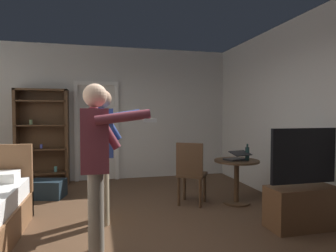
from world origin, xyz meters
TOP-DOWN VIEW (x-y plane):
  - ground_plane at (0.00, 0.00)m, footprint 6.92×6.92m
  - wall_back at (0.00, 3.20)m, footprint 5.63×0.12m
  - wall_right at (2.75, 0.00)m, footprint 0.12×6.53m
  - doorway_frame at (-0.24, 3.12)m, footprint 0.93×0.08m
  - bookshelf at (-1.31, 2.98)m, footprint 1.01×0.32m
  - tv_flatscreen at (2.39, -0.23)m, footprint 1.18×0.40m
  - side_table at (1.93, 0.89)m, footprint 0.71×0.71m
  - laptop at (1.91, 0.85)m, footprint 0.40×0.40m
  - bottle_on_table at (2.07, 0.81)m, footprint 0.06×0.06m
  - wooden_chair at (1.19, 0.99)m, footprint 0.58×0.58m
  - person_blue_shirt at (-0.24, -0.35)m, footprint 0.70×0.56m
  - person_striped_shirt at (-0.15, 0.59)m, footprint 0.65×0.58m
  - suitcase_dark at (-1.08, 1.96)m, footprint 0.65×0.53m

SIDE VIEW (x-z plane):
  - ground_plane at x=0.00m, z-range 0.00..0.00m
  - suitcase_dark at x=-1.08m, z-range 0.00..0.30m
  - tv_flatscreen at x=2.39m, z-range -0.26..1.00m
  - side_table at x=1.93m, z-range 0.13..0.83m
  - wooden_chair at x=1.19m, z-range 0.05..1.04m
  - laptop at x=1.91m, z-range 0.67..0.83m
  - bottle_on_table at x=2.07m, z-range 0.68..0.94m
  - person_blue_shirt at x=-0.24m, z-range 0.14..1.87m
  - person_striped_shirt at x=-0.15m, z-range 0.14..1.90m
  - bookshelf at x=-1.31m, z-range 0.07..2.01m
  - doorway_frame at x=-0.24m, z-range 0.16..2.29m
  - wall_back at x=0.00m, z-range 0.00..2.89m
  - wall_right at x=2.75m, z-range 0.00..2.89m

